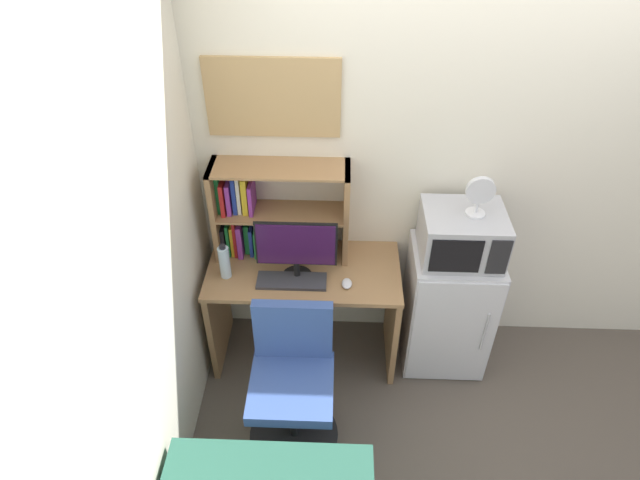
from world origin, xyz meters
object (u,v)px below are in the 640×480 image
(wall_corkboard, at_px, (273,98))
(desk_fan, at_px, (479,194))
(monitor, at_px, (296,248))
(computer_mouse, at_px, (347,284))
(desk_chair, at_px, (293,387))
(hutch_bookshelf, at_px, (260,210))
(water_bottle, at_px, (225,262))
(mini_fridge, at_px, (447,307))
(microwave, at_px, (462,235))
(keyboard, at_px, (292,281))

(wall_corkboard, bearing_deg, desk_fan, -12.79)
(monitor, distance_m, computer_mouse, 0.37)
(desk_chair, bearing_deg, desk_fan, 32.13)
(hutch_bookshelf, distance_m, water_bottle, 0.37)
(hutch_bookshelf, height_order, computer_mouse, hutch_bookshelf)
(water_bottle, relative_size, wall_corkboard, 0.32)
(mini_fridge, bearing_deg, microwave, 90.02)
(keyboard, relative_size, desk_fan, 1.68)
(monitor, bearing_deg, mini_fridge, 5.72)
(mini_fridge, bearing_deg, wall_corkboard, 166.81)
(mini_fridge, relative_size, wall_corkboard, 1.21)
(keyboard, relative_size, microwave, 0.88)
(computer_mouse, relative_size, desk_fan, 0.37)
(keyboard, xyz_separation_m, desk_fan, (1.03, 0.14, 0.54))
(computer_mouse, relative_size, water_bottle, 0.38)
(hutch_bookshelf, relative_size, microwave, 1.73)
(monitor, relative_size, water_bottle, 2.01)
(computer_mouse, bearing_deg, mini_fridge, 13.52)
(keyboard, height_order, desk_chair, desk_chair)
(keyboard, height_order, desk_fan, desk_fan)
(computer_mouse, height_order, desk_fan, desk_fan)
(desk_chair, xyz_separation_m, wall_corkboard, (-0.13, 0.88, 1.33))
(hutch_bookshelf, distance_m, monitor, 0.35)
(keyboard, bearing_deg, hutch_bookshelf, 124.63)
(keyboard, distance_m, microwave, 1.02)
(keyboard, relative_size, wall_corkboard, 0.56)
(computer_mouse, distance_m, desk_fan, 0.90)
(hutch_bookshelf, distance_m, desk_fan, 1.26)
(monitor, relative_size, wall_corkboard, 0.64)
(water_bottle, height_order, mini_fridge, water_bottle)
(mini_fridge, distance_m, microwave, 0.59)
(computer_mouse, bearing_deg, microwave, 13.76)
(water_bottle, bearing_deg, keyboard, -6.12)
(microwave, xyz_separation_m, desk_chair, (-0.95, -0.63, -0.63))
(desk_fan, bearing_deg, mini_fridge, 176.86)
(monitor, relative_size, desk_chair, 0.52)
(keyboard, distance_m, computer_mouse, 0.33)
(hutch_bookshelf, xyz_separation_m, microwave, (1.18, -0.15, -0.04))
(keyboard, distance_m, mini_fridge, 1.04)
(keyboard, distance_m, desk_fan, 1.17)
(keyboard, height_order, wall_corkboard, wall_corkboard)
(desk_chair, bearing_deg, monitor, 90.43)
(mini_fridge, bearing_deg, keyboard, -171.68)
(monitor, height_order, water_bottle, monitor)
(water_bottle, height_order, desk_chair, water_bottle)
(keyboard, bearing_deg, monitor, 58.86)
(microwave, height_order, desk_fan, desk_fan)
(hutch_bookshelf, distance_m, mini_fridge, 1.34)
(desk_fan, relative_size, desk_chair, 0.27)
(monitor, height_order, mini_fridge, monitor)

